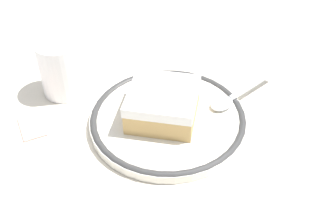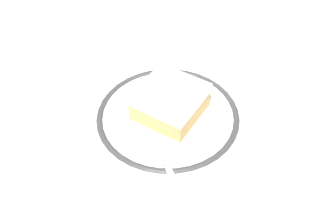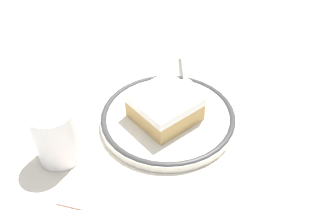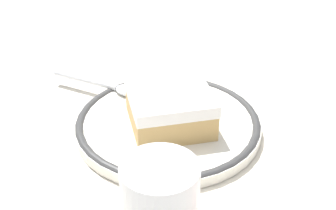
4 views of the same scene
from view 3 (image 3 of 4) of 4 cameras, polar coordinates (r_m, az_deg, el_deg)
name	(u,v)px [view 3 (image 3 of 4)]	position (r m, az deg, el deg)	size (l,w,h in m)	color
ground_plane	(157,128)	(0.56, -1.74, -3.45)	(2.40, 2.40, 0.00)	#B7B2A8
placemat	(157,127)	(0.56, -1.75, -3.40)	(0.41, 0.38, 0.00)	beige
plate	(168,117)	(0.57, 0.00, -1.86)	(0.20, 0.20, 0.01)	silver
cake_slice	(165,107)	(0.55, -0.48, -0.23)	(0.12, 0.12, 0.04)	tan
spoon	(185,75)	(0.64, 2.62, 4.52)	(0.03, 0.13, 0.01)	silver
cup	(57,138)	(0.52, -16.52, -4.78)	(0.06, 0.06, 0.08)	white
sugar_packet	(80,197)	(0.49, -13.21, -13.47)	(0.05, 0.03, 0.01)	#E5998C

